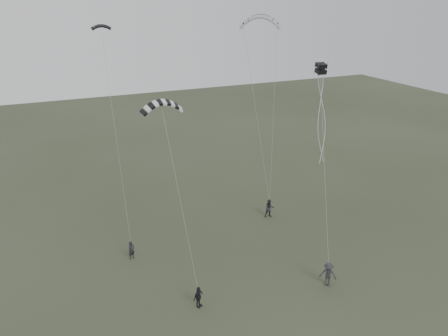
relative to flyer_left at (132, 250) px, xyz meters
name	(u,v)px	position (x,y,z in m)	size (l,w,h in m)	color
ground	(244,286)	(6.77, -6.95, -0.79)	(140.00, 140.00, 0.00)	#2F3724
flyer_left	(132,250)	(0.00, 0.00, 0.00)	(0.57, 0.38, 1.57)	black
flyer_right	(269,208)	(13.79, 1.77, 0.13)	(0.89, 0.69, 1.83)	#25252A
flyer_center	(198,297)	(2.88, -7.75, 0.01)	(0.94, 0.39, 1.60)	black
flyer_far	(328,274)	(12.46, -9.38, 0.17)	(1.24, 0.71, 1.91)	#292A2F
kite_dark_small	(101,26)	(0.06, 4.67, 17.10)	(1.46, 0.44, 0.49)	black
kite_pale_large	(260,17)	(14.35, 5.75, 17.47)	(3.82, 0.86, 1.58)	#A4A7AA
kite_striped	(162,102)	(2.31, -3.15, 12.67)	(2.83, 0.71, 1.13)	black
kite_box	(321,68)	(15.06, -2.92, 14.05)	(0.70, 0.70, 0.74)	black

